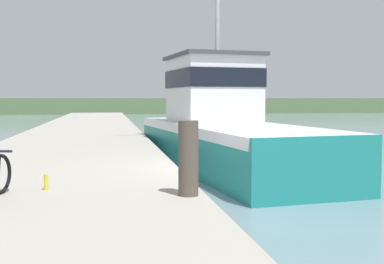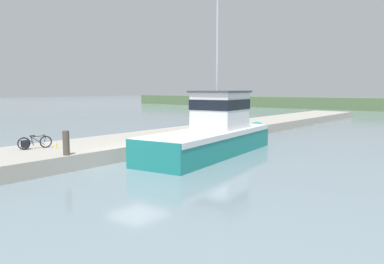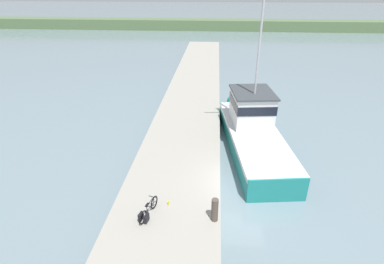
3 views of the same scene
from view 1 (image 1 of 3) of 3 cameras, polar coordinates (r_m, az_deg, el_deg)
The scene contains 6 objects.
ground_plane at distance 10.47m, azimuth 5.37°, elevation -8.13°, with size 320.00×320.00×0.00m, color gray.
dock_pier at distance 10.09m, azimuth -15.96°, elevation -6.55°, with size 5.03×80.00×0.75m, color #A39E93.
far_shoreline at distance 76.84m, azimuth 15.25°, elevation 3.05°, with size 180.00×5.00×2.23m, color #567047.
fishing_boat_main at distance 15.66m, azimuth 3.29°, elevation 0.69°, with size 4.43×12.75×11.08m.
mooring_post at distance 7.15m, azimuth -0.44°, elevation -3.12°, with size 0.30×0.30×1.12m, color #51473D.
water_bottle_by_bike at distance 7.97m, azimuth -16.91°, elevation -5.70°, with size 0.07×0.07×0.25m, color yellow.
Camera 1 is at (-2.72, -9.87, 2.20)m, focal length 45.00 mm.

